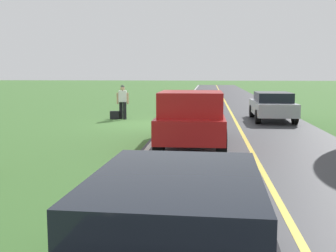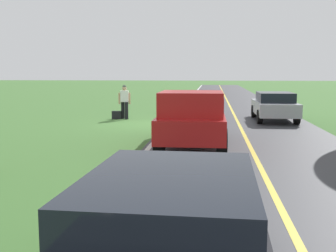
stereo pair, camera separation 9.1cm
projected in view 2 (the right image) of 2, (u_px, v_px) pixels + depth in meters
The scene contains 9 objects.
ground_plane at pixel (147, 124), 19.48m from camera, with size 200.00×200.00×0.00m, color #427033.
road_surface at pixel (239, 125), 19.03m from camera, with size 6.81×120.00×0.00m, color #333338.
lane_edge_line at pixel (169, 124), 19.37m from camera, with size 0.16×117.60×0.00m, color silver.
lane_centre_line at pixel (239, 125), 19.03m from camera, with size 0.14×117.60×0.00m, color gold.
hitchhiker_walking at pixel (125, 100), 21.46m from camera, with size 0.62×0.51×1.75m.
suitcase_carried at pixel (116, 115), 21.49m from camera, with size 0.20×0.46×0.41m, color black.
pickup_truck_passing at pixel (193, 117), 13.41m from camera, with size 2.12×5.41×1.82m.
sedan_ahead_same_lane at pixel (168, 244), 4.02m from camera, with size 2.03×4.45×1.41m.
sedan_near_oncoming at pixel (274, 105), 20.72m from camera, with size 1.93×4.40×1.41m.
Camera 2 is at (-3.03, 19.12, 2.40)m, focal length 44.82 mm.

